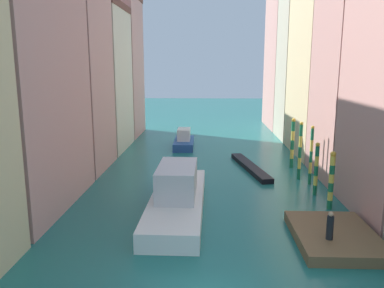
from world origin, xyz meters
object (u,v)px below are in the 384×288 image
waterfront_dock (334,236)px  motorboat_0 (184,141)px  mooring_pole_2 (311,155)px  mooring_pole_4 (292,143)px  person_on_dock (330,226)px  mooring_pole_0 (331,180)px  gondola_black (250,167)px  vaporetto_white (177,195)px  mooring_pole_1 (316,168)px  mooring_pole_3 (300,150)px

waterfront_dock → motorboat_0: size_ratio=0.96×
mooring_pole_2 → mooring_pole_4: mooring_pole_2 is taller
person_on_dock → mooring_pole_0: mooring_pole_0 is taller
gondola_black → motorboat_0: size_ratio=1.55×
gondola_black → motorboat_0: (-6.77, 9.64, 0.55)m
mooring_pole_2 → vaporetto_white: 12.16m
mooring_pole_1 → vaporetto_white: mooring_pole_1 is taller
mooring_pole_2 → motorboat_0: mooring_pole_2 is taller
person_on_dock → gondola_black: bearing=98.4°
vaporetto_white → mooring_pole_0: bearing=4.2°
waterfront_dock → person_on_dock: (-0.61, -0.99, 0.99)m
mooring_pole_1 → vaporetto_white: (-10.02, -3.62, -0.97)m
waterfront_dock → mooring_pole_3: bearing=86.3°
mooring_pole_2 → vaporetto_white: size_ratio=0.38×
waterfront_dock → mooring_pole_2: mooring_pole_2 is taller
mooring_pole_4 → mooring_pole_2: bearing=-85.9°
mooring_pole_3 → mooring_pole_0: bearing=-86.1°
mooring_pole_3 → motorboat_0: bearing=129.6°
mooring_pole_4 → motorboat_0: mooring_pole_4 is taller
mooring_pole_3 → vaporetto_white: mooring_pole_3 is taller
mooring_pole_1 → gondola_black: (-4.03, 7.15, -1.83)m
waterfront_dock → person_on_dock: size_ratio=3.92×
mooring_pole_4 → gondola_black: bearing=-169.7°
person_on_dock → gondola_black: 16.20m
person_on_dock → mooring_pole_3: (1.39, 12.88, 1.23)m
mooring_pole_0 → mooring_pole_4: bearing=91.5°
vaporetto_white → waterfront_dock: bearing=-25.2°
waterfront_dock → mooring_pole_3: size_ratio=1.21×
mooring_pole_2 → motorboat_0: size_ratio=0.78×
mooring_pole_2 → vaporetto_white: mooring_pole_2 is taller
motorboat_0 → gondola_black: bearing=-54.9°
mooring_pole_0 → motorboat_0: (-11.00, 19.66, -1.28)m
mooring_pole_3 → mooring_pole_4: (0.19, 3.82, -0.10)m
vaporetto_white → gondola_black: bearing=60.9°
motorboat_0 → person_on_dock: bearing=-70.4°
mooring_pole_1 → waterfront_dock: bearing=-97.6°
mooring_pole_4 → gondola_black: size_ratio=0.49×
waterfront_dock → mooring_pole_2: 10.82m
mooring_pole_4 → gondola_black: (-3.95, -0.72, -2.20)m
mooring_pole_0 → mooring_pole_4: size_ratio=0.84×
motorboat_0 → vaporetto_white: bearing=-87.8°
vaporetto_white → gondola_black: vaporetto_white is taller
mooring_pole_1 → mooring_pole_4: bearing=90.6°
waterfront_dock → gondola_black: bearing=101.3°
mooring_pole_1 → motorboat_0: bearing=122.7°
vaporetto_white → motorboat_0: size_ratio=2.03×
gondola_black → mooring_pole_2: bearing=-46.0°
vaporetto_white → motorboat_0: 20.42m
mooring_pole_0 → waterfront_dock: bearing=-104.1°
motorboat_0 → mooring_pole_1: bearing=-57.3°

